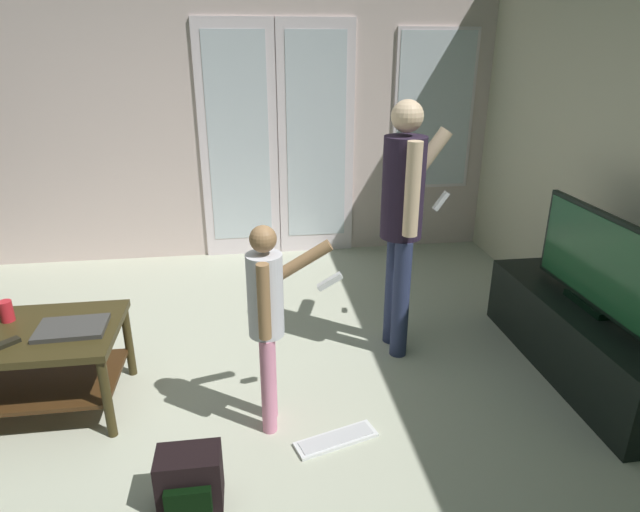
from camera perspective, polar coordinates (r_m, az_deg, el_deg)
The scene contains 12 objects.
ground_plane at distance 3.12m, azimuth -14.16°, elevation -17.55°, with size 5.58×5.33×0.02m, color #B9BCA5.
wall_back_with_doors at distance 5.09m, azimuth -11.26°, elevation 14.48°, with size 5.58×0.09×2.75m.
coffee_table at distance 3.37m, azimuth -29.16°, elevation -9.06°, with size 1.04×0.64×0.50m.
tv_stand at distance 3.72m, azimuth 25.95°, elevation -8.02°, with size 0.44×1.58×0.45m.
flat_screen_tv at distance 3.51m, azimuth 27.28°, elevation -0.40°, with size 0.08×1.03×0.59m.
person_adult at distance 3.36m, azimuth 8.89°, elevation 4.94°, with size 0.50×0.45×1.64m.
person_child at distance 2.71m, azimuth -5.54°, elevation -5.90°, with size 0.50×0.31×1.14m.
backpack at distance 2.63m, azimuth -13.73°, elevation -22.18°, with size 0.28×0.22×0.27m.
loose_keyboard at distance 2.95m, azimuth 1.74°, elevation -18.97°, with size 0.46×0.25×0.02m.
laptop_closed at distance 3.18m, azimuth -24.97°, elevation -6.99°, with size 0.35×0.25×0.03m, color #3B3A39.
cup_near_edge at distance 3.43m, azimuth -30.47°, elevation -5.10°, with size 0.07×0.07×0.12m, color red.
tv_remote_black at distance 3.18m, azimuth -30.82°, elevation -8.18°, with size 0.17×0.05×0.02m, color black.
Camera 1 is at (0.40, -2.42, 1.92)m, focal length 29.99 mm.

